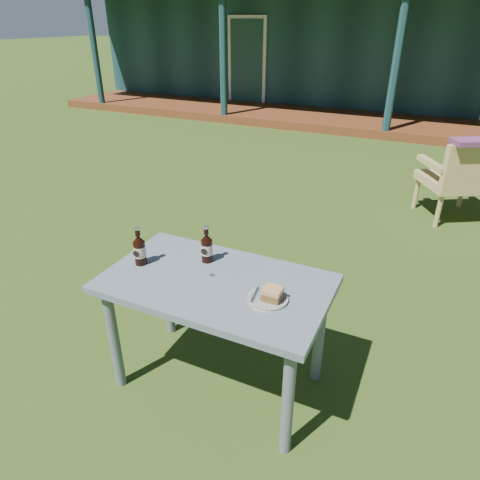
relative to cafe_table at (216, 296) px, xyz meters
The scene contains 10 objects.
ground 1.72m from the cafe_table, 90.00° to the left, with size 80.00×80.00×0.00m, color #334916.
pavilion 11.03m from the cafe_table, 90.00° to the left, with size 15.80×8.30×3.45m.
cafe_table is the anchor object (origin of this frame).
plate 0.34m from the cafe_table, ahead, with size 0.20×0.20×0.01m.
cake_slice 0.37m from the cafe_table, ahead, with size 0.09×0.09×0.06m.
fork 0.28m from the cafe_table, 12.38° to the right, with size 0.01×0.14×0.00m, color silver.
cola_bottle_near 0.28m from the cafe_table, 131.38° to the left, with size 0.07×0.07×0.22m.
cola_bottle_far 0.50m from the cafe_table, behind, with size 0.07×0.07×0.23m.
bottle_cap 0.12m from the cafe_table, 144.70° to the left, with size 0.03×0.03×0.01m, color silver.
armchair_left 3.37m from the cafe_table, 69.08° to the left, with size 0.87×0.85×0.87m.
Camera 1 is at (0.93, -3.27, 1.96)m, focal length 32.00 mm.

